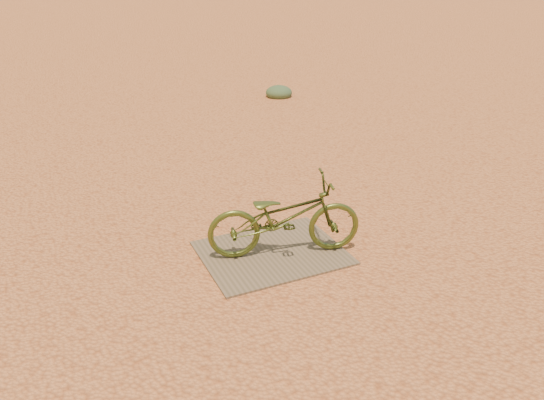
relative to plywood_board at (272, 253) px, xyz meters
name	(u,v)px	position (x,y,z in m)	size (l,w,h in m)	color
ground	(313,251)	(0.42, -0.12, -0.01)	(120.00, 120.00, 0.00)	#DE8953
plywood_board	(272,253)	(0.00, 0.00, 0.00)	(1.41, 1.12, 0.02)	brown
bicycle	(284,217)	(0.11, -0.06, 0.41)	(0.53, 1.53, 0.81)	#46551F
kale_b	(279,97)	(2.96, 6.10, -0.01)	(0.58, 0.58, 0.32)	#486243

